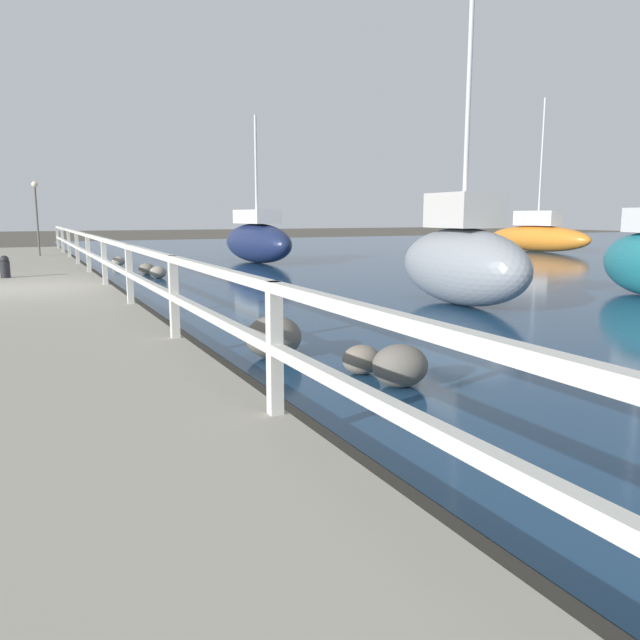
{
  "coord_description": "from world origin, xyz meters",
  "views": [
    {
      "loc": [
        0.2,
        -13.87,
        1.69
      ],
      "look_at": [
        5.04,
        -3.87,
        -0.18
      ],
      "focal_mm": 35.0,
      "sensor_mm": 36.0,
      "label": 1
    }
  ],
  "objects_px": {
    "dock_lamp": "(36,204)",
    "sailboat_navy": "(257,240)",
    "mooring_bollard": "(5,267)",
    "sailboat_orange": "(537,235)",
    "sailboat_gray": "(462,259)"
  },
  "relations": [
    {
      "from": "mooring_bollard",
      "to": "sailboat_navy",
      "type": "distance_m",
      "value": 9.35
    },
    {
      "from": "dock_lamp",
      "to": "sailboat_orange",
      "type": "bearing_deg",
      "value": -7.66
    },
    {
      "from": "sailboat_navy",
      "to": "sailboat_orange",
      "type": "distance_m",
      "value": 14.38
    },
    {
      "from": "mooring_bollard",
      "to": "sailboat_orange",
      "type": "xyz_separation_m",
      "value": [
        22.4,
        5.73,
        0.25
      ]
    },
    {
      "from": "sailboat_navy",
      "to": "sailboat_orange",
      "type": "bearing_deg",
      "value": -0.77
    },
    {
      "from": "mooring_bollard",
      "to": "sailboat_orange",
      "type": "distance_m",
      "value": 23.12
    },
    {
      "from": "mooring_bollard",
      "to": "sailboat_navy",
      "type": "bearing_deg",
      "value": 30.61
    },
    {
      "from": "sailboat_orange",
      "to": "sailboat_gray",
      "type": "xyz_separation_m",
      "value": [
        -14.55,
        -12.72,
        0.12
      ]
    },
    {
      "from": "mooring_bollard",
      "to": "sailboat_orange",
      "type": "relative_size",
      "value": 0.08
    },
    {
      "from": "mooring_bollard",
      "to": "sailboat_gray",
      "type": "relative_size",
      "value": 0.06
    },
    {
      "from": "sailboat_navy",
      "to": "mooring_bollard",
      "type": "bearing_deg",
      "value": -154.04
    },
    {
      "from": "dock_lamp",
      "to": "sailboat_orange",
      "type": "xyz_separation_m",
      "value": [
        21.38,
        -2.88,
        -1.33
      ]
    },
    {
      "from": "mooring_bollard",
      "to": "sailboat_gray",
      "type": "bearing_deg",
      "value": -41.69
    },
    {
      "from": "dock_lamp",
      "to": "sailboat_navy",
      "type": "height_order",
      "value": "sailboat_navy"
    },
    {
      "from": "dock_lamp",
      "to": "sailboat_navy",
      "type": "distance_m",
      "value": 8.12
    }
  ]
}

